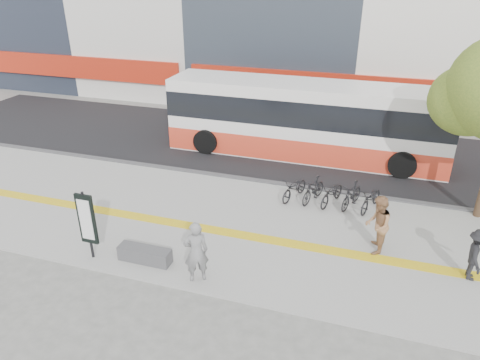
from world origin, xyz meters
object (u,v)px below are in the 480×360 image
(signboard, at_px, (87,220))
(bench, at_px, (145,254))
(bus, at_px, (305,122))
(pedestrian_tan, at_px, (377,225))
(seated_woman, at_px, (196,252))
(pedestrian_dark, at_px, (476,255))

(signboard, bearing_deg, bench, 10.81)
(bus, bearing_deg, pedestrian_tan, -63.69)
(bench, xyz_separation_m, bus, (2.92, 9.70, 1.31))
(bus, distance_m, seated_woman, 10.10)
(bus, relative_size, pedestrian_tan, 6.67)
(signboard, distance_m, pedestrian_dark, 10.95)
(seated_woman, xyz_separation_m, pedestrian_tan, (4.63, 2.91, 0.01))
(bench, height_order, seated_woman, seated_woman)
(bench, height_order, bus, bus)
(bus, height_order, seated_woman, bus)
(signboard, relative_size, seated_woman, 1.19)
(signboard, height_order, pedestrian_tan, signboard)
(seated_woman, bearing_deg, pedestrian_dark, 167.08)
(pedestrian_tan, bearing_deg, bus, -154.15)
(signboard, xyz_separation_m, pedestrian_tan, (8.03, 2.90, -0.36))
(bench, distance_m, bus, 10.21)
(bench, distance_m, pedestrian_tan, 6.97)
(bench, relative_size, seated_woman, 0.87)
(bus, bearing_deg, pedestrian_dark, -51.06)
(bench, distance_m, pedestrian_dark, 9.33)
(pedestrian_tan, height_order, pedestrian_dark, pedestrian_tan)
(seated_woman, bearing_deg, signboard, -31.32)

